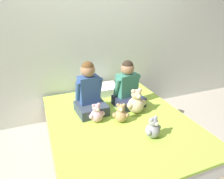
# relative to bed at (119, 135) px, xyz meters

# --- Properties ---
(ground_plane) EXTENTS (14.00, 14.00, 0.00)m
(ground_plane) POSITION_rel_bed_xyz_m (0.00, 0.00, -0.21)
(ground_plane) COLOR #B2A899
(wall_behind_bed) EXTENTS (8.00, 0.06, 2.50)m
(wall_behind_bed) POSITION_rel_bed_xyz_m (0.00, 1.01, 1.04)
(wall_behind_bed) COLOR beige
(wall_behind_bed) RESTS_ON ground_plane
(bed) EXTENTS (1.53, 1.87, 0.43)m
(bed) POSITION_rel_bed_xyz_m (0.00, 0.00, 0.00)
(bed) COLOR #997F60
(bed) RESTS_ON ground_plane
(child_on_left) EXTENTS (0.36, 0.37, 0.62)m
(child_on_left) POSITION_rel_bed_xyz_m (-0.25, 0.30, 0.47)
(child_on_left) COLOR #384251
(child_on_left) RESTS_ON bed
(child_on_right) EXTENTS (0.38, 0.36, 0.58)m
(child_on_right) POSITION_rel_bed_xyz_m (0.24, 0.30, 0.45)
(child_on_right) COLOR #282D47
(child_on_right) RESTS_ON bed
(teddy_bear_held_by_left_child) EXTENTS (0.18, 0.14, 0.22)m
(teddy_bear_held_by_left_child) POSITION_rel_bed_xyz_m (-0.25, 0.05, 0.31)
(teddy_bear_held_by_left_child) COLOR #DBA3B2
(teddy_bear_held_by_left_child) RESTS_ON bed
(teddy_bear_held_by_right_child) EXTENTS (0.26, 0.19, 0.31)m
(teddy_bear_held_by_right_child) POSITION_rel_bed_xyz_m (0.25, 0.07, 0.35)
(teddy_bear_held_by_right_child) COLOR #D1B78E
(teddy_bear_held_by_right_child) RESTS_ON bed
(teddy_bear_between_children) EXTENTS (0.18, 0.14, 0.22)m
(teddy_bear_between_children) POSITION_rel_bed_xyz_m (-0.00, -0.05, 0.31)
(teddy_bear_between_children) COLOR tan
(teddy_bear_between_children) RESTS_ON bed
(teddy_bear_at_foot_of_bed) EXTENTS (0.18, 0.14, 0.23)m
(teddy_bear_at_foot_of_bed) POSITION_rel_bed_xyz_m (0.17, -0.41, 0.31)
(teddy_bear_at_foot_of_bed) COLOR #939399
(teddy_bear_at_foot_of_bed) RESTS_ON bed
(pillow_at_headboard) EXTENTS (0.56, 0.33, 0.11)m
(pillow_at_headboard) POSITION_rel_bed_xyz_m (0.00, 0.74, 0.27)
(pillow_at_headboard) COLOR white
(pillow_at_headboard) RESTS_ON bed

